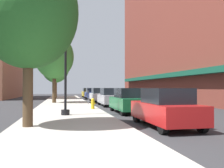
{
  "coord_description": "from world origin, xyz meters",
  "views": [
    {
      "loc": [
        -0.32,
        -5.87,
        1.67
      ],
      "look_at": [
        4.94,
        20.15,
        2.09
      ],
      "focal_mm": 39.29,
      "sensor_mm": 36.0,
      "label": 1
    }
  ],
  "objects": [
    {
      "name": "tree_near",
      "position": [
        -1.3,
        29.48,
        4.58
      ],
      "size": [
        3.82,
        3.82,
        6.68
      ],
      "color": "#4C3823",
      "rests_on": "sidewalk_slab"
    },
    {
      "name": "building_right_brick",
      "position": [
        14.99,
        22.0,
        11.02
      ],
      "size": [
        6.8,
        40.0,
        22.09
      ],
      "color": "brown",
      "rests_on": "ground"
    },
    {
      "name": "tree_mid",
      "position": [
        -1.18,
        20.51,
        4.94
      ],
      "size": [
        4.07,
        4.07,
        7.18
      ],
      "color": "#4C3823",
      "rests_on": "sidewalk_slab"
    },
    {
      "name": "lamppost",
      "position": [
        -0.16,
        8.42,
        3.2
      ],
      "size": [
        0.48,
        0.48,
        5.9
      ],
      "color": "black",
      "rests_on": "sidewalk_slab"
    },
    {
      "name": "car_white",
      "position": [
        4.0,
        23.68,
        0.81
      ],
      "size": [
        1.8,
        4.3,
        1.66
      ],
      "rotation": [
        0.0,
        0.0,
        0.03
      ],
      "color": "black",
      "rests_on": "ground"
    },
    {
      "name": "sidewalk_slab",
      "position": [
        0.0,
        19.0,
        0.06
      ],
      "size": [
        4.8,
        50.0,
        0.12
      ],
      "primitive_type": "cube",
      "color": "#A8A399",
      "rests_on": "ground"
    },
    {
      "name": "car_silver",
      "position": [
        4.0,
        16.39,
        0.81
      ],
      "size": [
        1.8,
        4.3,
        1.66
      ],
      "rotation": [
        0.0,
        0.0,
        -0.01
      ],
      "color": "black",
      "rests_on": "ground"
    },
    {
      "name": "car_red",
      "position": [
        4.0,
        3.96,
        0.81
      ],
      "size": [
        1.8,
        4.3,
        1.66
      ],
      "rotation": [
        0.0,
        0.0,
        0.01
      ],
      "color": "black",
      "rests_on": "ground"
    },
    {
      "name": "car_blue",
      "position": [
        4.0,
        31.01,
        0.81
      ],
      "size": [
        1.8,
        4.3,
        1.66
      ],
      "rotation": [
        0.0,
        0.0,
        -0.03
      ],
      "color": "black",
      "rests_on": "ground"
    },
    {
      "name": "car_yellow",
      "position": [
        4.0,
        36.98,
        0.81
      ],
      "size": [
        1.8,
        4.3,
        1.66
      ],
      "rotation": [
        0.0,
        0.0,
        -0.0
      ],
      "color": "black",
      "rests_on": "ground"
    },
    {
      "name": "tree_far",
      "position": [
        -1.69,
        4.45,
        4.75
      ],
      "size": [
        4.04,
        4.04,
        6.97
      ],
      "color": "#4C3823",
      "rests_on": "sidewalk_slab"
    },
    {
      "name": "ground_plane",
      "position": [
        4.0,
        18.0,
        0.0
      ],
      "size": [
        90.0,
        90.0,
        0.0
      ],
      "primitive_type": "plane",
      "color": "#2D2D30"
    },
    {
      "name": "fire_hydrant",
      "position": [
        1.87,
        12.12,
        0.52
      ],
      "size": [
        0.33,
        0.26,
        0.79
      ],
      "color": "gold",
      "rests_on": "sidewalk_slab"
    },
    {
      "name": "car_green",
      "position": [
        4.0,
        9.96,
        0.81
      ],
      "size": [
        1.8,
        4.3,
        1.66
      ],
      "rotation": [
        0.0,
        0.0,
        0.04
      ],
      "color": "black",
      "rests_on": "ground"
    },
    {
      "name": "parking_meter_near",
      "position": [
        2.05,
        17.12,
        0.95
      ],
      "size": [
        0.14,
        0.09,
        1.31
      ],
      "color": "slate",
      "rests_on": "sidewalk_slab"
    }
  ]
}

